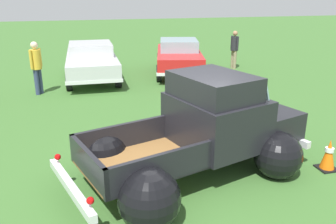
{
  "coord_description": "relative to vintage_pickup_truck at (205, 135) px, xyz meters",
  "views": [
    {
      "loc": [
        -1.86,
        -5.69,
        3.35
      ],
      "look_at": [
        0.0,
        1.49,
        0.79
      ],
      "focal_mm": 37.48,
      "sensor_mm": 36.0,
      "label": 1
    }
  ],
  "objects": [
    {
      "name": "spectator_2",
      "position": [
        4.65,
        8.79,
        0.21
      ],
      "size": [
        0.4,
        0.54,
        1.7
      ],
      "rotation": [
        0.0,
        0.0,
        0.2
      ],
      "color": "gray",
      "rests_on": "ground"
    },
    {
      "name": "spectator_0",
      "position": [
        -3.59,
        6.56,
        0.27
      ],
      "size": [
        0.47,
        0.49,
        1.79
      ],
      "rotation": [
        0.0,
        0.0,
        2.53
      ],
      "color": "navy",
      "rests_on": "ground"
    },
    {
      "name": "lane_cone_0",
      "position": [
        2.39,
        -0.57,
        -0.45
      ],
      "size": [
        0.36,
        0.36,
        0.63
      ],
      "color": "black",
      "rests_on": "ground"
    },
    {
      "name": "ground_plane",
      "position": [
        -0.37,
        -0.12,
        -0.76
      ],
      "size": [
        80.0,
        80.0,
        0.0
      ],
      "primitive_type": "plane",
      "color": "#3D6B2D"
    },
    {
      "name": "vintage_pickup_truck",
      "position": [
        0.0,
        0.0,
        0.0
      ],
      "size": [
        4.98,
        3.77,
        1.96
      ],
      "rotation": [
        0.0,
        0.0,
        0.31
      ],
      "color": "black",
      "rests_on": "ground"
    },
    {
      "name": "show_car_0",
      "position": [
        -1.71,
        8.28,
        0.03
      ],
      "size": [
        2.0,
        4.59,
        1.43
      ],
      "rotation": [
        0.0,
        0.0,
        -1.58
      ],
      "color": "black",
      "rests_on": "ground"
    },
    {
      "name": "show_car_1",
      "position": [
        1.93,
        8.42,
        0.02
      ],
      "size": [
        2.78,
        4.56,
        1.43
      ],
      "rotation": [
        0.0,
        0.0,
        -1.81
      ],
      "color": "black",
      "rests_on": "ground"
    }
  ]
}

